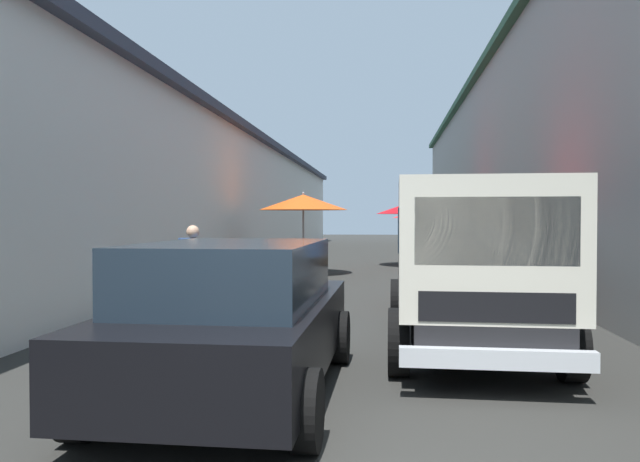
% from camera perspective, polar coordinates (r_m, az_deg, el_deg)
% --- Properties ---
extents(ground, '(90.00, 90.00, 0.00)m').
position_cam_1_polar(ground, '(16.50, 4.04, -4.61)').
color(ground, '#282826').
extents(building_left_whitewash, '(49.80, 7.50, 4.73)m').
position_cam_1_polar(building_left_whitewash, '(20.34, -17.15, 3.14)').
color(building_left_whitewash, silver).
rests_on(building_left_whitewash, ground).
extents(building_right_concrete, '(49.80, 7.50, 6.94)m').
position_cam_1_polar(building_right_concrete, '(19.93, 26.38, 6.29)').
color(building_right_concrete, gray).
rests_on(building_right_concrete, ground).
extents(fruit_stall_near_left, '(2.67, 2.67, 2.36)m').
position_cam_1_polar(fruit_stall_near_left, '(21.07, 9.07, 1.67)').
color(fruit_stall_near_left, '#9E9EA3').
rests_on(fruit_stall_near_left, ground).
extents(fruit_stall_far_right, '(2.63, 2.63, 2.21)m').
position_cam_1_polar(fruit_stall_far_right, '(11.46, 13.48, 1.09)').
color(fruit_stall_far_right, '#9E9EA3').
rests_on(fruit_stall_far_right, ground).
extents(fruit_stall_mid_lane, '(2.62, 2.62, 2.45)m').
position_cam_1_polar(fruit_stall_mid_lane, '(17.67, -1.52, 2.15)').
color(fruit_stall_mid_lane, '#9E9EA3').
rests_on(fruit_stall_mid_lane, ground).
extents(hatchback_car, '(3.93, 1.96, 1.45)m').
position_cam_1_polar(hatchback_car, '(5.77, -7.97, -8.13)').
color(hatchback_car, black).
rests_on(hatchback_car, ground).
extents(delivery_truck, '(4.95, 2.03, 2.08)m').
position_cam_1_polar(delivery_truck, '(7.13, 14.55, -3.92)').
color(delivery_truck, black).
rests_on(delivery_truck, ground).
extents(vendor_by_crates, '(0.38, 0.57, 1.56)m').
position_cam_1_polar(vendor_by_crates, '(9.96, -12.01, -3.30)').
color(vendor_by_crates, '#665B4C').
rests_on(vendor_by_crates, ground).
extents(vendor_in_shade, '(0.23, 0.62, 1.52)m').
position_cam_1_polar(vendor_in_shade, '(13.97, 9.27, -2.12)').
color(vendor_in_shade, '#232328').
rests_on(vendor_in_shade, ground).
extents(parked_scooter, '(1.65, 0.63, 1.14)m').
position_cam_1_polar(parked_scooter, '(13.66, -4.69, -3.93)').
color(parked_scooter, black).
rests_on(parked_scooter, ground).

